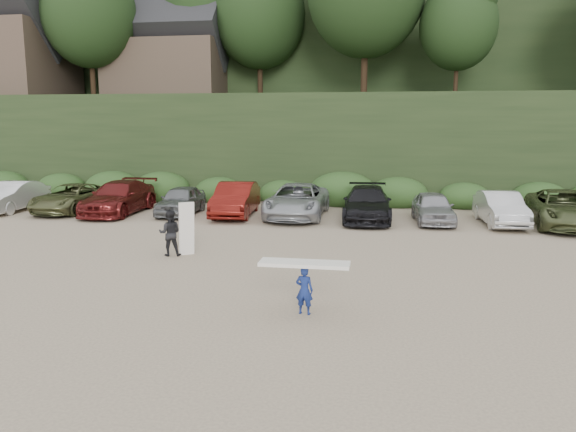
# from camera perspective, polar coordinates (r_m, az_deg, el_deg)

# --- Properties ---
(ground) EXTENTS (120.00, 120.00, 0.00)m
(ground) POSITION_cam_1_polar(r_m,az_deg,el_deg) (16.59, -2.39, -6.15)
(ground) COLOR tan
(ground) RESTS_ON ground
(hillside_backdrop) EXTENTS (90.00, 41.50, 28.00)m
(hillside_backdrop) POSITION_cam_1_polar(r_m,az_deg,el_deg) (52.09, 5.81, 17.07)
(hillside_backdrop) COLOR black
(hillside_backdrop) RESTS_ON ground
(parked_cars) EXTENTS (37.23, 6.22, 1.61)m
(parked_cars) POSITION_cam_1_polar(r_m,az_deg,el_deg) (25.99, 3.01, 1.35)
(parked_cars) COLOR #9FA0A4
(parked_cars) RESTS_ON ground
(child_surfer) EXTENTS (2.12, 0.60, 1.27)m
(child_surfer) POSITION_cam_1_polar(r_m,az_deg,el_deg) (13.24, 1.68, -6.38)
(child_surfer) COLOR navy
(child_surfer) RESTS_ON ground
(adult_surfer) EXTENTS (1.27, 0.75, 1.83)m
(adult_surfer) POSITION_cam_1_polar(r_m,az_deg,el_deg) (19.30, -11.76, -1.67)
(adult_surfer) COLOR black
(adult_surfer) RESTS_ON ground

